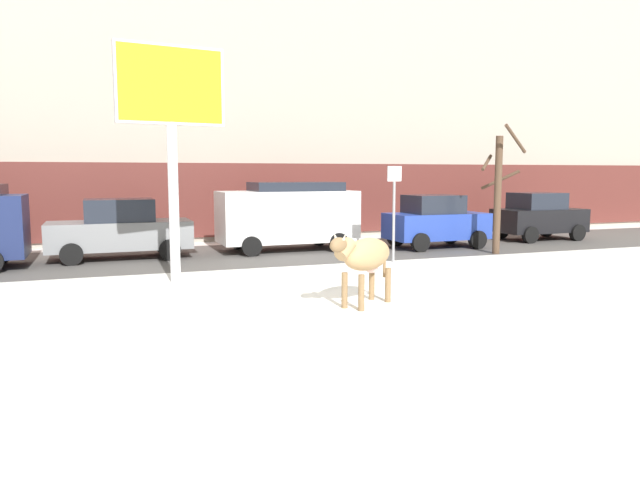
# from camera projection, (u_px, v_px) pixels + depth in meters

# --- Properties ---
(ground_plane) EXTENTS (120.00, 120.00, 0.00)m
(ground_plane) POSITION_uv_depth(u_px,v_px,m) (333.00, 302.00, 11.93)
(ground_plane) COLOR white
(road_strip) EXTENTS (60.00, 5.60, 0.01)m
(road_strip) POSITION_uv_depth(u_px,v_px,m) (250.00, 254.00, 18.96)
(road_strip) COLOR #514F4C
(road_strip) RESTS_ON ground
(building_facade) EXTENTS (44.00, 6.10, 13.00)m
(building_facade) POSITION_uv_depth(u_px,v_px,m) (210.00, 81.00, 24.65)
(building_facade) COLOR #A39989
(building_facade) RESTS_ON ground
(cow_tan) EXTENTS (1.82, 1.37, 1.54)m
(cow_tan) POSITION_uv_depth(u_px,v_px,m) (365.00, 256.00, 11.51)
(cow_tan) COLOR tan
(cow_tan) RESTS_ON ground
(billboard) EXTENTS (2.52, 0.54, 5.56)m
(billboard) POSITION_uv_depth(u_px,v_px,m) (171.00, 100.00, 13.61)
(billboard) COLOR silver
(billboard) RESTS_ON ground
(car_grey_sedan) EXTENTS (4.23, 2.04, 1.84)m
(car_grey_sedan) POSITION_uv_depth(u_px,v_px,m) (120.00, 229.00, 17.87)
(car_grey_sedan) COLOR slate
(car_grey_sedan) RESTS_ON ground
(car_white_van) EXTENTS (4.63, 2.19, 2.32)m
(car_white_van) POSITION_uv_depth(u_px,v_px,m) (288.00, 214.00, 19.78)
(car_white_van) COLOR white
(car_white_van) RESTS_ON ground
(car_blue_hatchback) EXTENTS (3.53, 1.97, 1.86)m
(car_blue_hatchback) POSITION_uv_depth(u_px,v_px,m) (436.00, 221.00, 20.61)
(car_blue_hatchback) COLOR #233D9E
(car_blue_hatchback) RESTS_ON ground
(car_black_hatchback) EXTENTS (3.53, 1.97, 1.86)m
(car_black_hatchback) POSITION_uv_depth(u_px,v_px,m) (539.00, 216.00, 23.03)
(car_black_hatchback) COLOR black
(car_black_hatchback) RESTS_ON ground
(pedestrian_near_billboard) EXTENTS (0.36, 0.24, 1.73)m
(pedestrian_near_billboard) POSITION_uv_depth(u_px,v_px,m) (22.00, 225.00, 19.61)
(pedestrian_near_billboard) COLOR #282833
(pedestrian_near_billboard) RESTS_ON ground
(bare_tree_left_lot) EXTENTS (1.50, 1.69, 4.13)m
(bare_tree_left_lot) POSITION_uv_depth(u_px,v_px,m) (498.00, 190.00, 18.91)
(bare_tree_left_lot) COLOR #4C3828
(bare_tree_left_lot) RESTS_ON ground
(street_sign) EXTENTS (0.44, 0.08, 2.82)m
(street_sign) POSITION_uv_depth(u_px,v_px,m) (394.00, 206.00, 17.16)
(street_sign) COLOR gray
(street_sign) RESTS_ON ground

